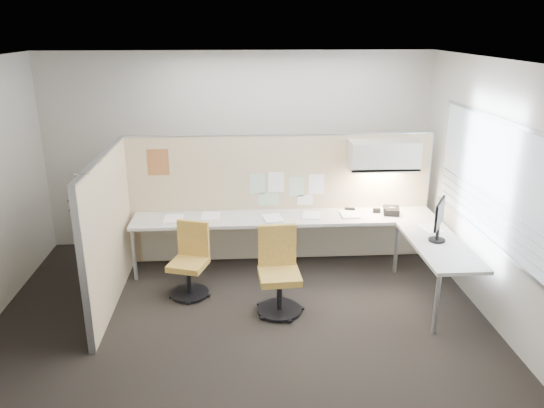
{
  "coord_description": "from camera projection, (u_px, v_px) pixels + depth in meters",
  "views": [
    {
      "loc": [
        0.01,
        -5.26,
        3.14
      ],
      "look_at": [
        0.4,
        0.8,
        1.07
      ],
      "focal_mm": 35.0,
      "sensor_mm": 36.0,
      "label": 1
    }
  ],
  "objects": [
    {
      "name": "wall_right",
      "position": [
        495.0,
        194.0,
        5.69
      ],
      "size": [
        0.02,
        4.5,
        2.8
      ],
      "primitive_type": "cube",
      "color": "beige",
      "rests_on": "ground"
    },
    {
      "name": "desk",
      "position": [
        311.0,
        229.0,
        6.9
      ],
      "size": [
        4.0,
        2.07,
        0.73
      ],
      "color": "beige",
      "rests_on": "floor"
    },
    {
      "name": "paper_stack_5",
      "position": [
        431.0,
        229.0,
        6.53
      ],
      "size": [
        0.28,
        0.33,
        0.02
      ],
      "primitive_type": "cube",
      "rotation": [
        0.0,
        0.0,
        0.17
      ],
      "color": "white",
      "rests_on": "desk"
    },
    {
      "name": "floor",
      "position": [
        241.0,
        318.0,
        5.98
      ],
      "size": [
        5.5,
        4.5,
        0.01
      ],
      "primitive_type": "cube",
      "color": "black",
      "rests_on": "ground"
    },
    {
      "name": "partition_back",
      "position": [
        279.0,
        198.0,
        7.24
      ],
      "size": [
        4.1,
        0.06,
        1.75
      ],
      "primitive_type": "cube",
      "color": "beige",
      "rests_on": "floor"
    },
    {
      "name": "stapler",
      "position": [
        350.0,
        210.0,
        7.17
      ],
      "size": [
        0.15,
        0.07,
        0.05
      ],
      "primitive_type": "cube",
      "rotation": [
        0.0,
        0.0,
        -0.2
      ],
      "color": "black",
      "rests_on": "desk"
    },
    {
      "name": "wall_back",
      "position": [
        238.0,
        151.0,
        7.65
      ],
      "size": [
        5.5,
        0.02,
        2.8
      ],
      "primitive_type": "cube",
      "color": "beige",
      "rests_on": "ground"
    },
    {
      "name": "monitor",
      "position": [
        439.0,
        218.0,
        6.1
      ],
      "size": [
        0.26,
        0.42,
        0.49
      ],
      "rotation": [
        0.0,
        0.0,
        1.05
      ],
      "color": "black",
      "rests_on": "desk"
    },
    {
      "name": "paper_stack_0",
      "position": [
        173.0,
        219.0,
        6.85
      ],
      "size": [
        0.23,
        0.3,
        0.03
      ],
      "primitive_type": "cube",
      "rotation": [
        0.0,
        0.0,
        -0.01
      ],
      "color": "white",
      "rests_on": "desk"
    },
    {
      "name": "wall_front",
      "position": [
        241.0,
        310.0,
        3.4
      ],
      "size": [
        5.5,
        0.02,
        2.8
      ],
      "primitive_type": "cube",
      "color": "beige",
      "rests_on": "ground"
    },
    {
      "name": "paper_stack_1",
      "position": [
        211.0,
        216.0,
        6.96
      ],
      "size": [
        0.25,
        0.32,
        0.02
      ],
      "primitive_type": "cube",
      "rotation": [
        0.0,
        0.0,
        -0.07
      ],
      "color": "white",
      "rests_on": "desk"
    },
    {
      "name": "paper_stack_2",
      "position": [
        273.0,
        219.0,
        6.84
      ],
      "size": [
        0.28,
        0.34,
        0.04
      ],
      "primitive_type": "cube",
      "rotation": [
        0.0,
        0.0,
        0.17
      ],
      "color": "white",
      "rests_on": "desk"
    },
    {
      "name": "paper_stack_4",
      "position": [
        350.0,
        214.0,
        7.03
      ],
      "size": [
        0.23,
        0.3,
        0.02
      ],
      "primitive_type": "cube",
      "rotation": [
        0.0,
        0.0,
        -0.0
      ],
      "color": "white",
      "rests_on": "desk"
    },
    {
      "name": "overhead_bin",
      "position": [
        384.0,
        155.0,
        6.92
      ],
      "size": [
        0.9,
        0.36,
        0.38
      ],
      "primitive_type": "cube",
      "color": "beige",
      "rests_on": "partition_back"
    },
    {
      "name": "pinned_papers",
      "position": [
        285.0,
        188.0,
        7.16
      ],
      "size": [
        1.01,
        0.0,
        0.47
      ],
      "color": "#8CBF8C",
      "rests_on": "partition_back"
    },
    {
      "name": "tape_dispenser",
      "position": [
        377.0,
        210.0,
        7.12
      ],
      "size": [
        0.11,
        0.08,
        0.06
      ],
      "primitive_type": "cube",
      "rotation": [
        0.0,
        0.0,
        -0.19
      ],
      "color": "black",
      "rests_on": "desk"
    },
    {
      "name": "paper_stack_3",
      "position": [
        311.0,
        215.0,
        7.01
      ],
      "size": [
        0.28,
        0.33,
        0.01
      ],
      "primitive_type": "cube",
      "rotation": [
        0.0,
        0.0,
        -0.16
      ],
      "color": "white",
      "rests_on": "desk"
    },
    {
      "name": "partition_left",
      "position": [
        109.0,
        232.0,
        6.08
      ],
      "size": [
        0.06,
        2.2,
        1.75
      ],
      "primitive_type": "cube",
      "color": "beige",
      "rests_on": "floor"
    },
    {
      "name": "phone",
      "position": [
        391.0,
        211.0,
        7.04
      ],
      "size": [
        0.24,
        0.23,
        0.12
      ],
      "rotation": [
        0.0,
        0.0,
        -0.19
      ],
      "color": "black",
      "rests_on": "desk"
    },
    {
      "name": "poster",
      "position": [
        158.0,
        162.0,
        6.93
      ],
      "size": [
        0.28,
        0.0,
        0.35
      ],
      "primitive_type": "cube",
      "color": "orange",
      "rests_on": "partition_back"
    },
    {
      "name": "window_pane",
      "position": [
        495.0,
        181.0,
        5.64
      ],
      "size": [
        0.01,
        2.8,
        1.3
      ],
      "primitive_type": "cube",
      "color": "#8F9DA7",
      "rests_on": "wall_right"
    },
    {
      "name": "coat_hook",
      "position": [
        77.0,
        210.0,
        5.19
      ],
      "size": [
        0.18,
        0.47,
        1.4
      ],
      "color": "silver",
      "rests_on": "partition_left"
    },
    {
      "name": "task_light_strip",
      "position": [
        383.0,
        171.0,
        6.99
      ],
      "size": [
        0.6,
        0.06,
        0.02
      ],
      "primitive_type": "cube",
      "color": "#FFEABF",
      "rests_on": "overhead_bin"
    },
    {
      "name": "ceiling",
      "position": [
        236.0,
        61.0,
        5.07
      ],
      "size": [
        5.5,
        4.5,
        0.01
      ],
      "primitive_type": "cube",
      "color": "white",
      "rests_on": "wall_back"
    },
    {
      "name": "chair_left",
      "position": [
        190.0,
        262.0,
        6.39
      ],
      "size": [
        0.52,
        0.53,
        0.88
      ],
      "rotation": [
        0.0,
        0.0,
        -0.31
      ],
      "color": "black",
      "rests_on": "floor"
    },
    {
      "name": "chair_right",
      "position": [
        279.0,
        273.0,
        6.01
      ],
      "size": [
        0.52,
        0.52,
        0.98
      ],
      "rotation": [
        0.0,
        0.0,
        0.05
      ],
      "color": "black",
      "rests_on": "floor"
    }
  ]
}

